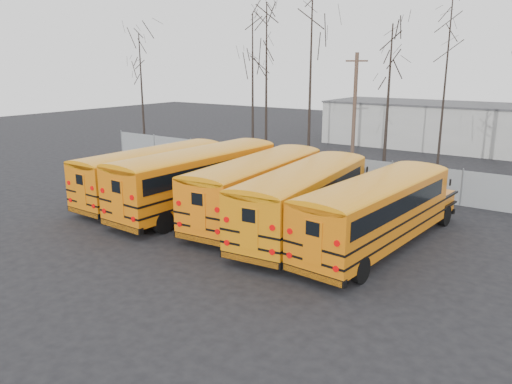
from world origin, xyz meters
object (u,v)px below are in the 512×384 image
Objects in this scene: bus_d at (305,194)px; bus_e at (378,207)px; bus_b at (200,174)px; bus_a at (155,170)px; utility_pole_left at (354,113)px; bus_c at (259,183)px.

bus_d is 1.02× the size of bus_e.
bus_d is at bearing 1.36° from bus_b.
bus_d is 3.48m from bus_e.
bus_a is 0.91× the size of bus_b.
bus_d reaches higher than bus_a.
utility_pole_left is at bearing 65.29° from bus_a.
bus_a is at bearing 173.84° from bus_d.
utility_pole_left is (-3.56, 13.04, 2.43)m from bus_d.
bus_c is at bearing 5.51° from bus_a.
utility_pole_left reaches higher than bus_d.
bus_b is 6.45m from bus_d.
bus_e is (6.51, -0.60, -0.04)m from bus_c.
bus_d is at bearing -16.68° from bus_c.
bus_a is at bearing -130.67° from utility_pole_left.
bus_e is (3.48, 0.04, -0.04)m from bus_d.
bus_c is at bearing -102.09° from utility_pole_left.
bus_a is 9.88m from bus_d.
bus_d is at bearing -89.30° from utility_pole_left.
bus_e reaches higher than bus_a.
bus_b reaches higher than bus_a.
utility_pole_left is (6.32, 12.89, 2.50)m from bus_a.
bus_b is 9.93m from bus_e.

